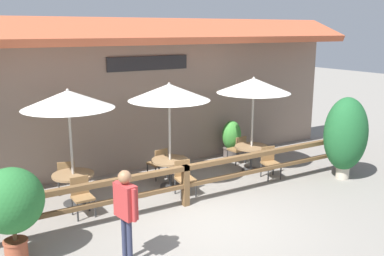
{
  "coord_description": "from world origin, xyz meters",
  "views": [
    {
      "loc": [
        -4.53,
        -6.83,
        3.92
      ],
      "look_at": [
        0.38,
        1.41,
        1.69
      ],
      "focal_mm": 40.0,
      "sensor_mm": 36.0,
      "label": 1
    }
  ],
  "objects_px": {
    "chair_far_streetside": "(270,161)",
    "pedestrian": "(126,204)",
    "chair_far_wallside": "(238,148)",
    "potted_plant_broad_leaf": "(231,139)",
    "chair_near_wallside": "(66,175)",
    "chair_middle_streetside": "(184,176)",
    "dining_table_middle": "(170,165)",
    "dining_table_far": "(251,151)",
    "patio_umbrella_middle": "(169,92)",
    "potted_plant_tall_tropical": "(11,203)",
    "patio_umbrella_far": "(254,86)",
    "potted_plant_small_flowering": "(346,135)",
    "chair_near_streetside": "(82,195)",
    "patio_umbrella_near": "(68,100)",
    "dining_table_near": "(73,180)",
    "chair_middle_wallside": "(159,162)"
  },
  "relations": [
    {
      "from": "patio_umbrella_middle",
      "to": "chair_far_streetside",
      "type": "relative_size",
      "value": 3.18
    },
    {
      "from": "potted_plant_broad_leaf",
      "to": "potted_plant_tall_tropical",
      "type": "bearing_deg",
      "value": -155.75
    },
    {
      "from": "dining_table_middle",
      "to": "pedestrian",
      "type": "xyz_separation_m",
      "value": [
        -2.34,
        -2.85,
        0.49
      ]
    },
    {
      "from": "patio_umbrella_middle",
      "to": "chair_far_streetside",
      "type": "distance_m",
      "value": 3.36
    },
    {
      "from": "chair_near_wallside",
      "to": "chair_middle_streetside",
      "type": "xyz_separation_m",
      "value": [
        2.42,
        -1.54,
        0.0
      ]
    },
    {
      "from": "chair_near_streetside",
      "to": "chair_middle_wallside",
      "type": "xyz_separation_m",
      "value": [
        2.45,
        1.23,
        0.0
      ]
    },
    {
      "from": "patio_umbrella_middle",
      "to": "potted_plant_small_flowering",
      "type": "distance_m",
      "value": 4.8
    },
    {
      "from": "potted_plant_small_flowering",
      "to": "pedestrian",
      "type": "height_order",
      "value": "potted_plant_small_flowering"
    },
    {
      "from": "dining_table_near",
      "to": "chair_far_wallside",
      "type": "distance_m",
      "value": 5.07
    },
    {
      "from": "chair_far_streetside",
      "to": "potted_plant_tall_tropical",
      "type": "relative_size",
      "value": 0.5
    },
    {
      "from": "potted_plant_broad_leaf",
      "to": "pedestrian",
      "type": "xyz_separation_m",
      "value": [
        -5.16,
        -4.1,
        0.47
      ]
    },
    {
      "from": "dining_table_middle",
      "to": "potted_plant_tall_tropical",
      "type": "relative_size",
      "value": 0.56
    },
    {
      "from": "patio_umbrella_middle",
      "to": "chair_middle_streetside",
      "type": "bearing_deg",
      "value": -87.23
    },
    {
      "from": "dining_table_near",
      "to": "chair_near_wallside",
      "type": "xyz_separation_m",
      "value": [
        0.02,
        0.71,
        -0.11
      ]
    },
    {
      "from": "patio_umbrella_far",
      "to": "chair_far_wallside",
      "type": "bearing_deg",
      "value": 83.75
    },
    {
      "from": "dining_table_middle",
      "to": "dining_table_far",
      "type": "relative_size",
      "value": 1.0
    },
    {
      "from": "chair_middle_streetside",
      "to": "dining_table_far",
      "type": "distance_m",
      "value": 2.6
    },
    {
      "from": "chair_middle_wallside",
      "to": "chair_far_streetside",
      "type": "height_order",
      "value": "same"
    },
    {
      "from": "pedestrian",
      "to": "dining_table_middle",
      "type": "bearing_deg",
      "value": -49.74
    },
    {
      "from": "chair_far_streetside",
      "to": "chair_far_wallside",
      "type": "distance_m",
      "value": 1.45
    },
    {
      "from": "potted_plant_small_flowering",
      "to": "potted_plant_broad_leaf",
      "type": "relative_size",
      "value": 1.88
    },
    {
      "from": "patio_umbrella_near",
      "to": "chair_far_streetside",
      "type": "distance_m",
      "value": 5.47
    },
    {
      "from": "chair_middle_wallside",
      "to": "patio_umbrella_far",
      "type": "bearing_deg",
      "value": 154.4
    },
    {
      "from": "chair_near_streetside",
      "to": "potted_plant_broad_leaf",
      "type": "xyz_separation_m",
      "value": [
        5.25,
        1.81,
        0.13
      ]
    },
    {
      "from": "potted_plant_broad_leaf",
      "to": "pedestrian",
      "type": "bearing_deg",
      "value": -141.54
    },
    {
      "from": "potted_plant_tall_tropical",
      "to": "chair_middle_wallside",
      "type": "bearing_deg",
      "value": 31.91
    },
    {
      "from": "pedestrian",
      "to": "dining_table_near",
      "type": "bearing_deg",
      "value": -9.08
    },
    {
      "from": "dining_table_near",
      "to": "potted_plant_small_flowering",
      "type": "distance_m",
      "value": 6.99
    },
    {
      "from": "chair_middle_wallside",
      "to": "pedestrian",
      "type": "bearing_deg",
      "value": 46.67
    },
    {
      "from": "potted_plant_tall_tropical",
      "to": "potted_plant_broad_leaf",
      "type": "bearing_deg",
      "value": 24.25
    },
    {
      "from": "patio_umbrella_near",
      "to": "pedestrian",
      "type": "distance_m",
      "value": 3.29
    },
    {
      "from": "chair_far_wallside",
      "to": "potted_plant_broad_leaf",
      "type": "distance_m",
      "value": 0.63
    },
    {
      "from": "chair_far_wallside",
      "to": "potted_plant_broad_leaf",
      "type": "relative_size",
      "value": 0.71
    },
    {
      "from": "chair_near_streetside",
      "to": "dining_table_middle",
      "type": "height_order",
      "value": "chair_near_streetside"
    },
    {
      "from": "chair_near_wallside",
      "to": "patio_umbrella_middle",
      "type": "relative_size",
      "value": 0.31
    },
    {
      "from": "chair_middle_wallside",
      "to": "patio_umbrella_near",
      "type": "bearing_deg",
      "value": 2.54
    },
    {
      "from": "chair_middle_streetside",
      "to": "pedestrian",
      "type": "bearing_deg",
      "value": -131.12
    },
    {
      "from": "patio_umbrella_middle",
      "to": "chair_middle_wallside",
      "type": "bearing_deg",
      "value": 88.92
    },
    {
      "from": "dining_table_middle",
      "to": "patio_umbrella_far",
      "type": "xyz_separation_m",
      "value": [
        2.56,
        -0.06,
        1.85
      ]
    },
    {
      "from": "chair_far_streetside",
      "to": "pedestrian",
      "type": "bearing_deg",
      "value": -147.44
    },
    {
      "from": "patio_umbrella_near",
      "to": "dining_table_middle",
      "type": "height_order",
      "value": "patio_umbrella_near"
    },
    {
      "from": "chair_middle_wallside",
      "to": "potted_plant_broad_leaf",
      "type": "xyz_separation_m",
      "value": [
        2.8,
        0.58,
        0.13
      ]
    },
    {
      "from": "chair_near_streetside",
      "to": "potted_plant_small_flowering",
      "type": "relative_size",
      "value": 0.38
    },
    {
      "from": "chair_far_wallside",
      "to": "potted_plant_broad_leaf",
      "type": "bearing_deg",
      "value": -113.02
    },
    {
      "from": "patio_umbrella_far",
      "to": "potted_plant_tall_tropical",
      "type": "bearing_deg",
      "value": -165.01
    },
    {
      "from": "chair_middle_wallside",
      "to": "chair_far_wallside",
      "type": "xyz_separation_m",
      "value": [
        2.62,
        -0.01,
        0.0
      ]
    },
    {
      "from": "patio_umbrella_middle",
      "to": "chair_near_wallside",
      "type": "bearing_deg",
      "value": 160.06
    },
    {
      "from": "dining_table_far",
      "to": "patio_umbrella_middle",
      "type": "bearing_deg",
      "value": 178.6
    },
    {
      "from": "chair_middle_streetside",
      "to": "pedestrian",
      "type": "relative_size",
      "value": 0.5
    },
    {
      "from": "dining_table_middle",
      "to": "dining_table_far",
      "type": "bearing_deg",
      "value": -1.4
    }
  ]
}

